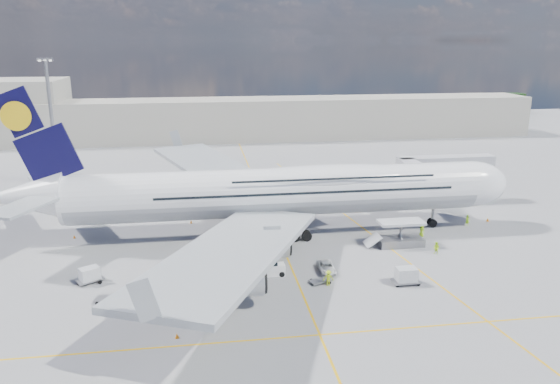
{
  "coord_description": "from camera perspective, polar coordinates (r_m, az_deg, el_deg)",
  "views": [
    {
      "loc": [
        -11.26,
        -68.1,
        28.71
      ],
      "look_at": [
        0.12,
        8.0,
        7.3
      ],
      "focal_mm": 35.0,
      "sensor_mm": 36.0,
      "label": 1
    }
  ],
  "objects": [
    {
      "name": "ground",
      "position": [
        74.76,
        0.82,
        -7.04
      ],
      "size": [
        300.0,
        300.0,
        0.0
      ],
      "primitive_type": "plane",
      "color": "gray",
      "rests_on": "ground"
    },
    {
      "name": "taxi_line_main",
      "position": [
        74.76,
        0.82,
        -7.03
      ],
      "size": [
        0.25,
        220.0,
        0.01
      ],
      "primitive_type": "cube",
      "color": "#E5A80C",
      "rests_on": "ground"
    },
    {
      "name": "taxi_line_cross",
      "position": [
        57.14,
        4.17,
        -14.66
      ],
      "size": [
        120.0,
        0.25,
        0.01
      ],
      "primitive_type": "cube",
      "color": "#E5A80C",
      "rests_on": "ground"
    },
    {
      "name": "taxi_line_diag",
      "position": [
        86.96,
        8.91,
        -3.92
      ],
      "size": [
        14.16,
        99.06,
        0.01
      ],
      "primitive_type": "cube",
      "rotation": [
        0.0,
        0.0,
        0.14
      ],
      "color": "#E5A80C",
      "rests_on": "ground"
    },
    {
      "name": "airliner",
      "position": [
        81.91,
        -0.11,
        0.08
      ],
      "size": [
        77.26,
        79.15,
        23.71
      ],
      "color": "white",
      "rests_on": "ground"
    },
    {
      "name": "jet_bridge",
      "position": [
        100.46,
        15.87,
        2.38
      ],
      "size": [
        18.8,
        12.1,
        8.5
      ],
      "color": "#B7B7BC",
      "rests_on": "ground"
    },
    {
      "name": "cargo_loader",
      "position": [
        81.13,
        12.33,
        -4.61
      ],
      "size": [
        8.53,
        3.2,
        3.67
      ],
      "color": "silver",
      "rests_on": "ground"
    },
    {
      "name": "light_mast",
      "position": [
        117.72,
        -22.72,
        6.78
      ],
      "size": [
        3.0,
        0.7,
        25.5
      ],
      "color": "gray",
      "rests_on": "ground"
    },
    {
      "name": "terminal",
      "position": [
        165.06,
        -4.55,
        7.59
      ],
      "size": [
        180.0,
        16.0,
        12.0
      ],
      "primitive_type": "cube",
      "color": "#B2AD9E",
      "rests_on": "ground"
    },
    {
      "name": "tree_line",
      "position": [
        215.74,
        5.36,
        8.91
      ],
      "size": [
        160.0,
        6.0,
        8.0
      ],
      "primitive_type": "cube",
      "color": "#193814",
      "rests_on": "ground"
    },
    {
      "name": "dolly_row_a",
      "position": [
        66.14,
        -17.36,
        -10.59
      ],
      "size": [
        3.34,
        2.02,
        0.47
      ],
      "rotation": [
        0.0,
        0.0,
        -0.1
      ],
      "color": "gray",
      "rests_on": "ground"
    },
    {
      "name": "dolly_row_b",
      "position": [
        69.87,
        -6.24,
        -8.01
      ],
      "size": [
        2.64,
        1.44,
        1.66
      ],
      "rotation": [
        0.0,
        0.0,
        -0.01
      ],
      "color": "gray",
      "rests_on": "ground"
    },
    {
      "name": "dolly_row_c",
      "position": [
        67.76,
        -8.85,
        -8.75
      ],
      "size": [
        3.45,
        2.59,
        1.95
      ],
      "rotation": [
        0.0,
        0.0,
        0.35
      ],
      "color": "gray",
      "rests_on": "ground"
    },
    {
      "name": "dolly_back",
      "position": [
        71.44,
        -19.26,
        -8.15
      ],
      "size": [
        3.5,
        3.03,
        1.96
      ],
      "rotation": [
        0.0,
        0.0,
        0.55
      ],
      "color": "gray",
      "rests_on": "ground"
    },
    {
      "name": "dolly_nose_far",
      "position": [
        67.91,
        4.23,
        -9.24
      ],
      "size": [
        2.87,
        2.14,
        0.38
      ],
      "rotation": [
        0.0,
        0.0,
        0.34
      ],
      "color": "gray",
      "rests_on": "ground"
    },
    {
      "name": "dolly_nose_near",
      "position": [
        68.83,
        13.05,
        -8.49
      ],
      "size": [
        3.36,
        1.82,
        2.12
      ],
      "rotation": [
        0.0,
        0.0,
        0.01
      ],
      "color": "gray",
      "rests_on": "ground"
    },
    {
      "name": "baggage_tug",
      "position": [
        69.54,
        -0.8,
        -8.06
      ],
      "size": [
        3.15,
        1.52,
        1.95
      ],
      "rotation": [
        0.0,
        0.0,
        0.02
      ],
      "color": "white",
      "rests_on": "ground"
    },
    {
      "name": "catering_truck_inner",
      "position": [
        94.54,
        -7.54,
        -1.14
      ],
      "size": [
        6.9,
        5.04,
        3.78
      ],
      "rotation": [
        0.0,
        0.0,
        0.52
      ],
      "color": "gray",
      "rests_on": "ground"
    },
    {
      "name": "catering_truck_outer",
      "position": [
        107.32,
        -6.88,
        0.9
      ],
      "size": [
        6.8,
        3.68,
        3.84
      ],
      "rotation": [
        0.0,
        0.0,
        -0.23
      ],
      "color": "gray",
      "rests_on": "ground"
    },
    {
      "name": "service_van",
      "position": [
        70.97,
        4.89,
        -7.84
      ],
      "size": [
        2.16,
        4.39,
        1.2
      ],
      "primitive_type": "imported",
      "rotation": [
        0.0,
        0.0,
        -0.04
      ],
      "color": "silver",
      "rests_on": "ground"
    },
    {
      "name": "crew_nose",
      "position": [
        92.53,
        19.0,
        -2.8
      ],
      "size": [
        0.73,
        0.53,
        1.85
      ],
      "primitive_type": "imported",
      "rotation": [
        0.0,
        0.0,
        0.14
      ],
      "color": "#B1FF1A",
      "rests_on": "ground"
    },
    {
      "name": "crew_loader",
      "position": [
        79.11,
        16.02,
        -5.67
      ],
      "size": [
        1.01,
        1.09,
        1.79
      ],
      "primitive_type": "imported",
      "rotation": [
        0.0,
        0.0,
        -1.07
      ],
      "color": "#CBFF1A",
      "rests_on": "ground"
    },
    {
      "name": "crew_wing",
      "position": [
        74.57,
        -4.14,
        -6.47
      ],
      "size": [
        0.61,
        1.01,
        1.62
      ],
      "primitive_type": "imported",
      "rotation": [
        0.0,
        0.0,
        1.33
      ],
      "color": "#A4FF1A",
      "rests_on": "ground"
    },
    {
      "name": "crew_van",
      "position": [
        85.57,
        14.6,
        -3.89
      ],
      "size": [
        0.9,
        1.11,
        1.96
      ],
      "primitive_type": "imported",
      "rotation": [
        0.0,
        0.0,
        1.9
      ],
      "color": "#B5F119",
      "rests_on": "ground"
    },
    {
      "name": "crew_tug",
      "position": [
        67.03,
        5.08,
        -8.95
      ],
      "size": [
        1.38,
        0.94,
        1.98
      ],
      "primitive_type": "imported",
      "rotation": [
        0.0,
        0.0,
        -0.17
      ],
      "color": "#C2E017",
      "rests_on": "ground"
    },
    {
      "name": "cone_nose",
      "position": [
        96.09,
        20.88,
        -2.71
      ],
      "size": [
        0.47,
        0.47,
        0.6
      ],
      "color": "orange",
      "rests_on": "ground"
    },
    {
      "name": "cone_wing_left_inner",
      "position": [
        90.05,
        -9.27,
        -3.08
      ],
      "size": [
        0.43,
        0.43,
        0.55
      ],
      "color": "orange",
      "rests_on": "ground"
    },
    {
      "name": "cone_wing_left_outer",
      "position": [
        101.45,
        -9.43,
        -0.94
      ],
      "size": [
        0.45,
        0.45,
        0.57
      ],
      "color": "orange",
      "rests_on": "ground"
    },
    {
      "name": "cone_wing_right_inner",
      "position": [
        75.72,
        -1.18,
        -6.49
      ],
      "size": [
        0.49,
        0.49,
        0.62
      ],
      "color": "orange",
      "rests_on": "ground"
    },
    {
      "name": "cone_wing_right_outer",
      "position": [
        57.29,
        -10.72,
        -14.53
      ],
      "size": [
        0.42,
        0.42,
        0.53
      ],
      "color": "orange",
      "rests_on": "ground"
    },
    {
      "name": "cone_tail",
      "position": [
        87.93,
        -20.7,
        -4.38
      ],
      "size": [
        0.41,
        0.41,
        0.53
      ],
      "color": "orange",
      "rests_on": "ground"
    }
  ]
}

